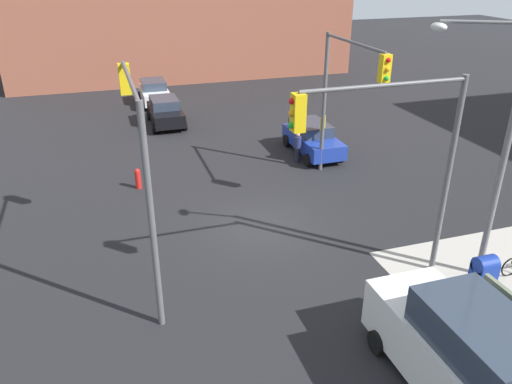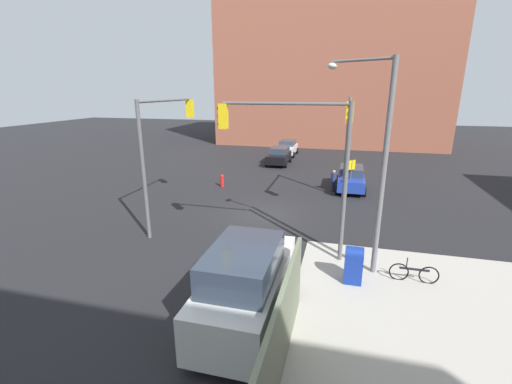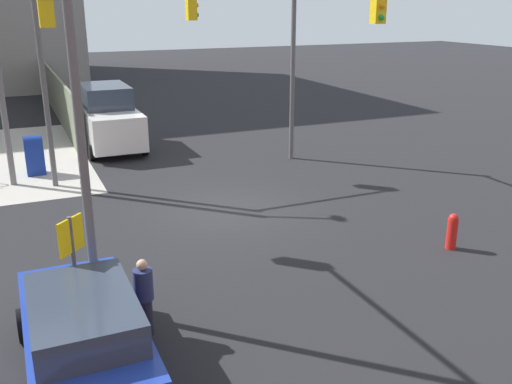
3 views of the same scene
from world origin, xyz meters
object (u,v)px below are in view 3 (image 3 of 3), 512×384
Objects in this scene: traffic_signal_se_corner at (322,42)px; hatchback_blue at (84,333)px; van_white_delivery at (108,118)px; traffic_signal_nw_corner at (63,70)px; mailbox_blue at (34,154)px; fire_hydrant at (452,231)px; pedestrian_crossing at (144,297)px; traffic_signal_ne_corner at (106,44)px; street_lamp_corner at (5,44)px.

traffic_signal_se_corner is 13.63m from hatchback_blue.
traffic_signal_nw_corner is at bearing 167.16° from van_white_delivery.
fire_hydrant is (-11.20, -9.20, -0.28)m from mailbox_blue.
traffic_signal_nw_corner is at bearing -176.73° from mailbox_blue.
pedestrian_crossing is (0.88, -1.19, -0.05)m from hatchback_blue.
traffic_signal_ne_corner is (7.05, -2.05, 0.01)m from traffic_signal_nw_corner.
fire_hydrant is 15.53m from van_white_delivery.
fire_hydrant is 8.05m from pedestrian_crossing.
street_lamp_corner is 6.60m from van_white_delivery.
street_lamp_corner is 1.48× the size of van_white_delivery.
hatchback_blue is at bearing 173.20° from traffic_signal_nw_corner.
pedestrian_crossing reaches higher than mailbox_blue.
traffic_signal_se_corner reaches higher than mailbox_blue.
hatchback_blue is (-11.70, -0.48, -3.86)m from street_lamp_corner.
traffic_signal_se_corner reaches higher than fire_hydrant.
fire_hydrant is at bearing -79.63° from hatchback_blue.
hatchback_blue is (-4.14, 0.49, -3.77)m from traffic_signal_nw_corner.
van_white_delivery is (15.98, -3.19, 0.44)m from hatchback_blue.
hatchback_blue is at bearing 133.53° from traffic_signal_se_corner.
van_white_delivery is at bearing -11.30° from hatchback_blue.
pedestrian_crossing is (-0.80, 8.00, 0.31)m from fire_hydrant.
hatchback_blue reaches higher than mailbox_blue.
traffic_signal_se_corner is 10.96m from mailbox_blue.
pedestrian_crossing is (-12.00, -1.20, 0.03)m from mailbox_blue.
van_white_delivery is at bearing -45.89° from mailbox_blue.
traffic_signal_se_corner is at bearing -2.34° from fire_hydrant.
pedestrian_crossing is at bearing 134.42° from traffic_signal_se_corner.
hatchback_blue is (-9.02, 9.49, -3.80)m from traffic_signal_se_corner.
street_lamp_corner is 5.19× the size of pedestrian_crossing.
traffic_signal_nw_corner reaches higher than pedestrian_crossing.
fire_hydrant is (-9.50, -6.65, -4.14)m from traffic_signal_ne_corner.
traffic_signal_ne_corner is 12.31m from fire_hydrant.
hatchback_blue is at bearing 167.17° from traffic_signal_ne_corner.
traffic_signal_ne_corner is at bearing -123.65° from mailbox_blue.
mailbox_blue is 1.52× the size of fire_hydrant.
mailbox_blue reaches higher than fire_hydrant.
fire_hydrant is (-2.45, -8.70, -4.13)m from traffic_signal_nw_corner.
mailbox_blue is 12.06m from pedestrian_crossing.
hatchback_blue is 0.81× the size of van_white_delivery.
van_white_delivery is (11.85, -2.70, -3.33)m from traffic_signal_nw_corner.
traffic_signal_se_corner is 7.28m from traffic_signal_ne_corner.
van_white_delivery is 3.50× the size of pedestrian_crossing.
traffic_signal_nw_corner and traffic_signal_se_corner have the same top height.
street_lamp_corner reaches higher than van_white_delivery.
traffic_signal_nw_corner is 1.00× the size of traffic_signal_se_corner.
street_lamp_corner is at bearing 74.93° from traffic_signal_se_corner.
traffic_signal_nw_corner is 4.55× the size of mailbox_blue.
traffic_signal_se_corner is at bearing 39.77° from pedestrian_crossing.
van_white_delivery is 15.24m from pedestrian_crossing.
street_lamp_corner is at bearing 139.34° from van_white_delivery.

